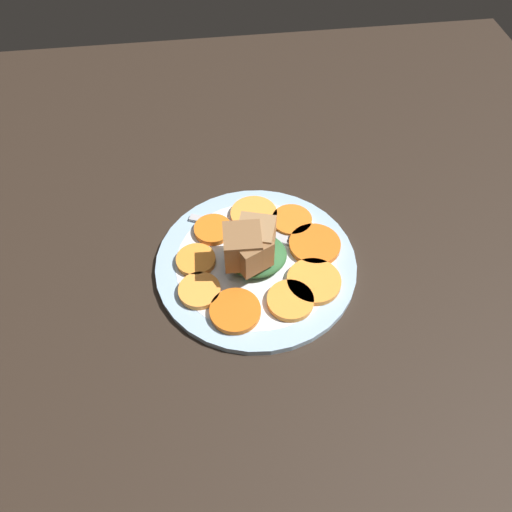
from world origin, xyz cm
name	(u,v)px	position (x,y,z in cm)	size (l,w,h in cm)	color
table_slab	(256,270)	(0.00, 0.00, 1.00)	(120.00, 120.00, 2.00)	black
plate	(256,263)	(0.00, 0.00, 2.52)	(26.70, 26.70, 1.05)	#99B7D1
carrot_slice_0	(290,301)	(-3.36, 7.05, 3.52)	(5.86, 5.86, 0.83)	orange
carrot_slice_1	(314,281)	(-6.84, 4.58, 3.52)	(6.96, 6.96, 0.83)	orange
carrot_slice_2	(315,245)	(-8.18, -1.35, 3.52)	(6.97, 6.97, 0.83)	orange
carrot_slice_3	(292,221)	(-5.88, -6.06, 3.52)	(5.64, 5.64, 0.83)	orange
carrot_slice_4	(254,214)	(-0.73, -7.92, 3.52)	(6.63, 6.63, 0.83)	#F99438
carrot_slice_5	(213,229)	(5.24, -5.85, 3.52)	(5.24, 5.24, 0.83)	orange
carrot_slice_6	(196,260)	(7.90, -0.80, 3.52)	(5.20, 5.20, 0.83)	orange
carrot_slice_7	(199,291)	(7.72, 4.09, 3.52)	(5.33, 5.33, 0.83)	#F99539
carrot_slice_8	(235,311)	(3.57, 7.65, 3.52)	(6.32, 6.32, 0.83)	orange
center_pile	(252,248)	(0.64, 0.59, 6.51)	(8.32, 8.31, 7.00)	#2D6033
fork	(259,232)	(-1.05, -4.78, 3.30)	(18.41, 9.19, 0.40)	#B2B2B7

